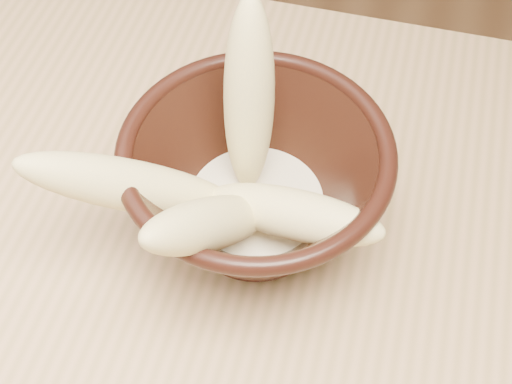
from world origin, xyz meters
TOP-DOWN VIEW (x-y plane):
  - bowl at (-0.24, 0.13)m, footprint 0.19×0.19m
  - milk_puddle at (-0.24, 0.13)m, footprint 0.11×0.11m
  - banana_upright at (-0.25, 0.16)m, footprint 0.05×0.08m
  - banana_left at (-0.31, 0.09)m, footprint 0.15×0.11m
  - banana_across at (-0.21, 0.10)m, footprint 0.14×0.06m
  - banana_front at (-0.25, 0.07)m, footprint 0.08×0.14m

SIDE VIEW (x-z plane):
  - milk_puddle at x=-0.24m, z-range 0.78..0.79m
  - bowl at x=-0.24m, z-range 0.76..0.86m
  - banana_across at x=-0.21m, z-range 0.79..0.85m
  - banana_left at x=-0.31m, z-range 0.77..0.90m
  - banana_front at x=-0.25m, z-range 0.78..0.90m
  - banana_upright at x=-0.25m, z-range 0.78..0.94m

